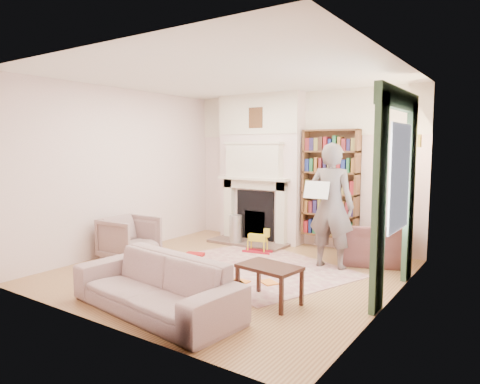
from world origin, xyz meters
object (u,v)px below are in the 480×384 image
Objects in this scene: armchair_reading at (372,243)px; coffee_table at (269,284)px; sofa at (155,285)px; bookcase at (330,183)px; armchair_left at (130,238)px; man_reading at (331,206)px; paraffin_heater at (236,230)px; rocking_horse at (257,241)px.

armchair_reading reaches higher than coffee_table.
sofa is 1.30m from coffee_table.
armchair_left is at bearing -133.83° from bookcase.
man_reading reaches higher than paraffin_heater.
man_reading is at bearing -16.29° from rocking_horse.
sofa is 3.36m from paraffin_heater.
armchair_left is at bearing 179.94° from coffee_table.
man_reading is at bearing 34.18° from armchair_reading.
rocking_horse is at bearing -25.39° from paraffin_heater.
coffee_table is at bearing 86.47° from man_reading.
bookcase reaches higher than rocking_horse.
man_reading is 1.56m from rocking_horse.
sofa reaches higher than paraffin_heater.
man_reading reaches higher than rocking_horse.
sofa is (-0.46, -3.81, -0.87)m from bookcase.
bookcase reaches higher than armchair_left.
bookcase is 1.22m from man_reading.
armchair_reading is at bearing 74.21° from sofa.
armchair_reading reaches higher than paraffin_heater.
bookcase reaches higher than coffee_table.
rocking_horse is at bearing -46.52° from armchair_left.
sofa is at bearing 68.21° from man_reading.
armchair_reading is at bearing 3.71° from rocking_horse.
coffee_table is at bearing -100.26° from armchair_left.
man_reading is at bearing -66.43° from armchair_left.
paraffin_heater is 0.74m from rocking_horse.
paraffin_heater is (-1.57, -0.65, -0.90)m from bookcase.
armchair_reading is 0.48× the size of sofa.
bookcase is 2.41× the size of armchair_left.
rocking_horse is (1.48, 1.52, -0.13)m from armchair_left.
armchair_left is 2.12m from rocking_horse.
rocking_horse is at bearing 133.10° from coffee_table.
armchair_left is at bearing 152.14° from sofa.
sofa is 4.24× the size of rocking_horse.
man_reading is 1.92m from coffee_table.
armchair_reading is 2.05× the size of rocking_horse.
bookcase is at bearing 106.76° from coffee_table.
armchair_left reaches higher than paraffin_heater.
sofa is at bearing -91.70° from rocking_horse.
armchair_reading is 2.50m from paraffin_heater.
armchair_reading is 1.88m from rocking_horse.
man_reading is (-0.45, -0.60, 0.61)m from armchair_reading.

